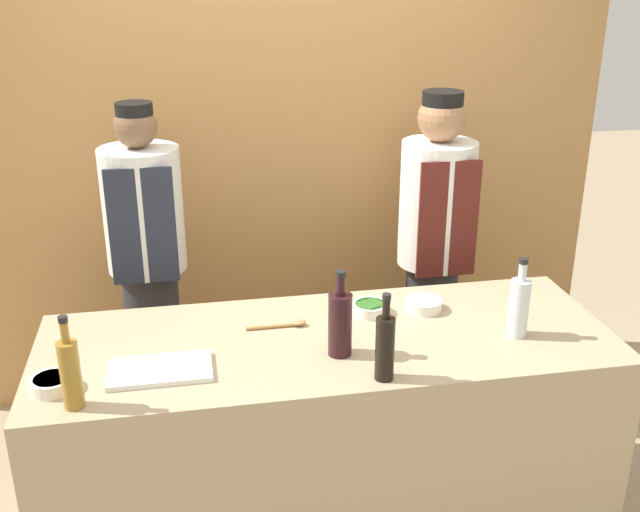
# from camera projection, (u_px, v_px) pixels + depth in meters

# --- Properties ---
(cabinet_wall) EXTENTS (3.46, 0.18, 2.40)m
(cabinet_wall) POSITION_uv_depth(u_px,v_px,m) (281.00, 175.00, 3.99)
(cabinet_wall) COLOR #B7844C
(cabinet_wall) RESTS_ON ground_plane
(counter) EXTENTS (2.24, 0.82, 0.90)m
(counter) POSITION_uv_depth(u_px,v_px,m) (327.00, 435.00, 3.08)
(counter) COLOR tan
(counter) RESTS_ON ground_plane
(sauce_bowl_orange) EXTENTS (0.15, 0.15, 0.05)m
(sauce_bowl_orange) POSITION_uv_depth(u_px,v_px,m) (424.00, 304.00, 3.14)
(sauce_bowl_orange) COLOR white
(sauce_bowl_orange) RESTS_ON counter
(sauce_bowl_purple) EXTENTS (0.15, 0.15, 0.05)m
(sauce_bowl_purple) POSITION_uv_depth(u_px,v_px,m) (52.00, 383.00, 2.55)
(sauce_bowl_purple) COLOR white
(sauce_bowl_purple) RESTS_ON counter
(sauce_bowl_green) EXTENTS (0.15, 0.15, 0.05)m
(sauce_bowl_green) POSITION_uv_depth(u_px,v_px,m) (370.00, 308.00, 3.11)
(sauce_bowl_green) COLOR white
(sauce_bowl_green) RESTS_ON counter
(cutting_board) EXTENTS (0.37, 0.21, 0.02)m
(cutting_board) POSITION_uv_depth(u_px,v_px,m) (160.00, 370.00, 2.67)
(cutting_board) COLOR white
(cutting_board) RESTS_ON counter
(bottle_clear) EXTENTS (0.08, 0.08, 0.32)m
(bottle_clear) POSITION_uv_depth(u_px,v_px,m) (519.00, 306.00, 2.89)
(bottle_clear) COLOR silver
(bottle_clear) RESTS_ON counter
(bottle_soy) EXTENTS (0.07, 0.07, 0.33)m
(bottle_soy) POSITION_uv_depth(u_px,v_px,m) (385.00, 346.00, 2.59)
(bottle_soy) COLOR black
(bottle_soy) RESTS_ON counter
(bottle_vinegar) EXTENTS (0.07, 0.07, 0.33)m
(bottle_vinegar) POSITION_uv_depth(u_px,v_px,m) (70.00, 372.00, 2.42)
(bottle_vinegar) COLOR olive
(bottle_vinegar) RESTS_ON counter
(bottle_wine) EXTENTS (0.09, 0.09, 0.34)m
(bottle_wine) POSITION_uv_depth(u_px,v_px,m) (340.00, 322.00, 2.75)
(bottle_wine) COLOR black
(bottle_wine) RESTS_ON counter
(wooden_spoon) EXTENTS (0.24, 0.04, 0.03)m
(wooden_spoon) POSITION_uv_depth(u_px,v_px,m) (284.00, 325.00, 2.99)
(wooden_spoon) COLOR #B2844C
(wooden_spoon) RESTS_ON counter
(chef_left) EXTENTS (0.36, 0.36, 1.69)m
(chef_left) POSITION_uv_depth(u_px,v_px,m) (149.00, 269.00, 3.51)
(chef_left) COLOR #28282D
(chef_left) RESTS_ON ground_plane
(chef_right) EXTENTS (0.37, 0.37, 1.70)m
(chef_right) POSITION_uv_depth(u_px,v_px,m) (434.00, 247.00, 3.75)
(chef_right) COLOR #28282D
(chef_right) RESTS_ON ground_plane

